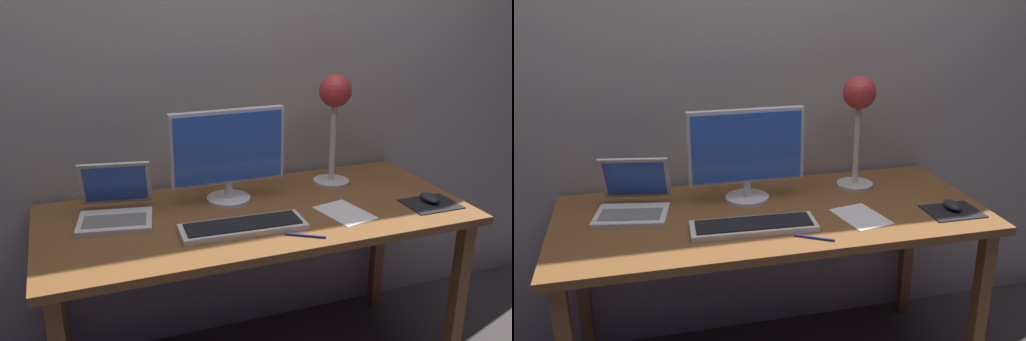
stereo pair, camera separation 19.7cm
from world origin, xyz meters
TOP-DOWN VIEW (x-y plane):
  - back_wall at (0.00, 0.40)m, footprint 4.80×0.06m
  - desk at (0.00, 0.00)m, footprint 1.60×0.70m
  - monitor at (-0.07, 0.13)m, footprint 0.45×0.17m
  - keyboard_main at (-0.10, -0.14)m, footprint 0.45×0.16m
  - laptop at (-0.50, 0.12)m, footprint 0.30×0.31m
  - desk_lamp at (0.40, 0.17)m, footprint 0.15×0.15m
  - mousepad at (0.66, -0.17)m, footprint 0.20×0.16m
  - mouse at (0.66, -0.15)m, footprint 0.06×0.10m
  - paper_sheet_near_mouse at (0.30, -0.13)m, footprint 0.19×0.24m
  - pen at (0.08, -0.26)m, footprint 0.12×0.08m

SIDE VIEW (x-z plane):
  - desk at x=0.00m, z-range 0.29..1.03m
  - paper_sheet_near_mouse at x=0.30m, z-range 0.74..0.74m
  - mousepad at x=0.66m, z-range 0.74..0.74m
  - pen at x=0.08m, z-range 0.74..0.75m
  - keyboard_main at x=-0.10m, z-range 0.74..0.76m
  - mouse at x=0.66m, z-range 0.74..0.78m
  - laptop at x=-0.50m, z-range 0.70..0.90m
  - monitor at x=-0.07m, z-range 0.76..1.12m
  - desk_lamp at x=0.40m, z-range 0.85..1.31m
  - back_wall at x=0.00m, z-range 0.00..2.60m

